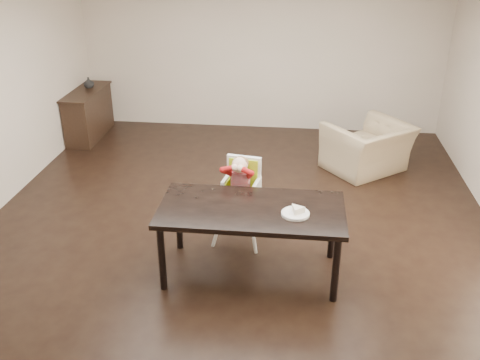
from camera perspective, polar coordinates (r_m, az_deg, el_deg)
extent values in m
plane|color=black|center=(6.30, -0.38, -5.14)|extent=(7.00, 7.00, 0.00)
cube|color=beige|center=(9.09, 2.30, 13.74)|extent=(6.00, 0.02, 2.70)
cube|color=beige|center=(2.73, -9.70, -18.26)|extent=(6.00, 0.02, 2.70)
cube|color=black|center=(5.18, 1.23, -3.20)|extent=(1.80, 0.90, 0.05)
cylinder|color=black|center=(5.20, -8.33, -8.26)|extent=(0.07, 0.07, 0.70)
cylinder|color=black|center=(5.07, 10.18, -9.39)|extent=(0.07, 0.07, 0.70)
cylinder|color=black|center=(5.81, -6.56, -4.23)|extent=(0.07, 0.07, 0.70)
cylinder|color=black|center=(5.69, 9.83, -5.12)|extent=(0.07, 0.07, 0.70)
cylinder|color=white|center=(5.87, -2.26, -4.66)|extent=(0.04, 0.04, 0.53)
cylinder|color=white|center=(5.78, 1.34, -5.18)|extent=(0.04, 0.04, 0.53)
cylinder|color=white|center=(6.18, -1.17, -2.95)|extent=(0.04, 0.04, 0.53)
cylinder|color=white|center=(6.10, 2.26, -3.42)|extent=(0.04, 0.04, 0.53)
cube|color=white|center=(5.85, 0.04, -1.76)|extent=(0.43, 0.40, 0.05)
cube|color=#9BBB18|center=(5.83, 0.04, -1.47)|extent=(0.35, 0.33, 0.03)
cube|color=white|center=(5.88, 0.44, 0.77)|extent=(0.38, 0.11, 0.40)
cube|color=#9BBB18|center=(5.86, 0.36, 0.57)|extent=(0.32, 0.07, 0.36)
cube|color=black|center=(5.81, -0.41, 0.35)|extent=(0.06, 0.17, 0.02)
cube|color=black|center=(5.78, 0.76, 0.21)|extent=(0.06, 0.17, 0.02)
cylinder|color=#AD1319|center=(5.77, 0.04, -0.21)|extent=(0.25, 0.25, 0.26)
sphere|color=beige|center=(5.67, -0.01, 1.61)|extent=(0.20, 0.20, 0.17)
ellipsoid|color=brown|center=(5.68, 0.06, 1.88)|extent=(0.20, 0.19, 0.13)
sphere|color=beige|center=(5.59, -0.59, 1.33)|extent=(0.09, 0.09, 0.08)
sphere|color=beige|center=(5.58, 0.06, 1.25)|extent=(0.09, 0.09, 0.08)
cylinder|color=white|center=(5.07, 5.92, -3.61)|extent=(0.33, 0.33, 0.02)
torus|color=white|center=(5.07, 5.93, -3.49)|extent=(0.33, 0.33, 0.01)
imported|color=tan|center=(7.79, 13.51, 4.19)|extent=(1.27, 1.21, 0.93)
cube|color=black|center=(9.22, -15.83, 6.71)|extent=(0.40, 1.20, 0.76)
cube|color=black|center=(9.11, -16.13, 9.05)|extent=(0.44, 1.26, 0.03)
imported|color=#99999E|center=(9.23, -15.84, 9.93)|extent=(0.20, 0.21, 0.17)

